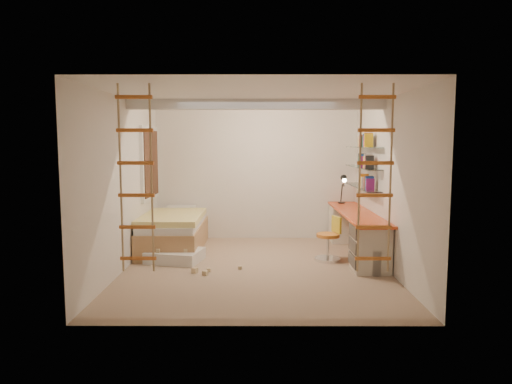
{
  "coord_description": "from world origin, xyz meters",
  "views": [
    {
      "loc": [
        0.02,
        -6.88,
        1.92
      ],
      "look_at": [
        0.0,
        0.3,
        1.15
      ],
      "focal_mm": 32.0,
      "sensor_mm": 36.0,
      "label": 1
    }
  ],
  "objects_px": {
    "swivel_chair": "(329,244)",
    "play_platform": "(173,252)",
    "bed": "(174,232)",
    "desk": "(356,232)"
  },
  "relations": [
    {
      "from": "swivel_chair",
      "to": "play_platform",
      "type": "distance_m",
      "value": 2.56
    },
    {
      "from": "desk",
      "to": "play_platform",
      "type": "bearing_deg",
      "value": -172.15
    },
    {
      "from": "desk",
      "to": "bed",
      "type": "distance_m",
      "value": 3.22
    },
    {
      "from": "bed",
      "to": "swivel_chair",
      "type": "height_order",
      "value": "swivel_chair"
    },
    {
      "from": "bed",
      "to": "play_platform",
      "type": "xyz_separation_m",
      "value": [
        0.12,
        -0.79,
        -0.18
      ]
    },
    {
      "from": "desk",
      "to": "bed",
      "type": "xyz_separation_m",
      "value": [
        -3.2,
        0.36,
        -0.07
      ]
    },
    {
      "from": "bed",
      "to": "swivel_chair",
      "type": "xyz_separation_m",
      "value": [
        2.68,
        -0.76,
        -0.06
      ]
    },
    {
      "from": "swivel_chair",
      "to": "desk",
      "type": "bearing_deg",
      "value": 37.55
    },
    {
      "from": "desk",
      "to": "swivel_chair",
      "type": "xyz_separation_m",
      "value": [
        -0.52,
        -0.4,
        -0.14
      ]
    },
    {
      "from": "desk",
      "to": "swivel_chair",
      "type": "bearing_deg",
      "value": -142.45
    }
  ]
}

